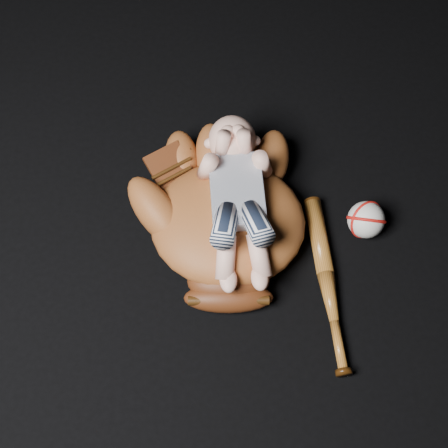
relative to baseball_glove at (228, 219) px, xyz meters
The scene contains 4 objects.
baseball_glove is the anchor object (origin of this frame).
newborn_baby 0.06m from the baseball_glove, 12.71° to the left, with size 0.18×0.38×0.16m, color #F5B49E, non-canonical shape.
baseball_bat 0.25m from the baseball_glove, 34.07° to the right, with size 0.04×0.40×0.04m, color #96571D, non-canonical shape.
baseball 0.30m from the baseball_glove, ahead, with size 0.08×0.08×0.08m, color white.
Camera 1 is at (0.02, -0.73, 1.33)m, focal length 55.00 mm.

